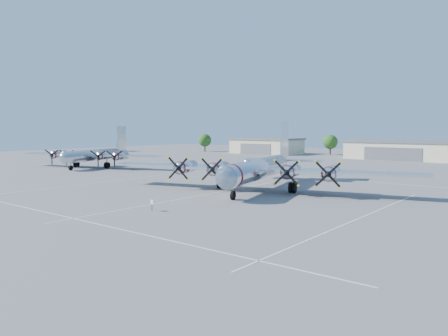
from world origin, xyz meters
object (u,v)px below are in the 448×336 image
Objects in this scene: info_placard at (152,203)px; tree_west at (330,142)px; tree_far_west at (205,140)px; bomber_west at (96,167)px; hangar_center at (400,150)px; main_bomber_b29 at (260,189)px; hangar_west at (267,146)px.

tree_west is at bearing 127.81° from info_placard.
bomber_west is (23.41, -64.67, -4.22)m from tree_far_west.
hangar_center is 4.31× the size of tree_far_west.
info_placard is at bearing -51.68° from tree_far_west.
tree_far_west is at bearing -165.07° from tree_west.
tree_west is 87.63m from main_bomber_b29.
info_placard is at bearing -74.94° from tree_west.
tree_west reaches higher than hangar_west.
bomber_west is (-1.59, -68.63, -2.71)m from hangar_west.
hangar_west reaches higher than info_placard.
info_placard is at bearing -63.49° from hangar_west.
hangar_west is 21.61m from tree_west.
hangar_center reaches higher than bomber_west.
tree_west is at bearing 14.93° from tree_far_west.
main_bomber_b29 is at bearing -71.58° from tree_west.
tree_far_west is 0.15× the size of main_bomber_b29.
hangar_west is 107.80m from info_placard.
info_placard is at bearing -88.16° from hangar_center.
tree_west is 108.26m from info_placard.
tree_west is at bearing 56.57° from bomber_west.
main_bomber_b29 is at bearing -57.57° from hangar_west.
hangar_center is at bearing -17.82° from tree_west.
hangar_center is at bearing 76.46° from main_bomber_b29.
tree_west is (20.00, 8.04, 1.51)m from hangar_west.
main_bomber_b29 is (72.65, -71.04, -4.22)m from tree_far_west.
hangar_west is at bearing -158.11° from tree_west.
hangar_center is 26.30m from tree_west.
hangar_west reaches higher than bomber_west.
hangar_center is 96.52m from info_placard.
main_bomber_b29 is at bearing 113.96° from info_placard.
hangar_center is 83.00m from bomber_west.
tree_west reaches higher than bomber_west.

